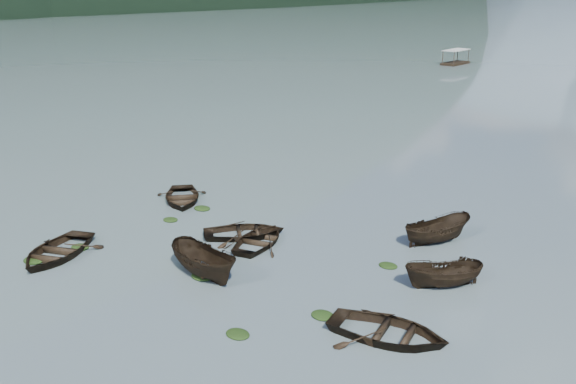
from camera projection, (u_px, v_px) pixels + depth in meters
The scene contains 18 objects.
ground_plane at pixel (112, 302), 27.84m from camera, with size 2400.00×2400.00×0.00m, color #4B5A5E.
rowboat_0 at pixel (57, 257), 32.46m from camera, with size 3.51×4.92×1.02m, color black.
rowboat_1 at pixel (244, 236), 35.02m from camera, with size 3.15×4.42×0.91m, color black.
rowboat_2 at pixel (205, 276), 30.31m from camera, with size 1.71×4.54×1.75m, color black.
rowboat_3 at pixel (260, 244), 34.03m from camera, with size 2.97×4.16×0.86m, color black.
rowboat_4 at pixel (388, 338), 25.04m from camera, with size 3.41×4.77×0.99m, color black.
rowboat_5 at pixel (443, 287), 29.24m from camera, with size 1.42×3.78×1.46m, color black.
rowboat_6 at pixel (182, 201), 40.58m from camera, with size 3.28×4.60×0.95m, color black.
rowboat_8 at pixel (436, 242), 34.27m from camera, with size 1.56×4.14×1.60m, color black.
weed_clump_0 at pixel (34, 261), 31.90m from camera, with size 1.14×0.93×0.25m, color black.
weed_clump_1 at pixel (80, 248), 33.46m from camera, with size 1.05×0.84×0.23m, color black.
weed_clump_2 at pixel (202, 277), 30.16m from camera, with size 1.15×0.92×0.25m, color black.
weed_clump_3 at pixel (323, 316), 26.66m from camera, with size 1.02×0.86×0.23m, color black.
weed_clump_4 at pixel (238, 335), 25.25m from camera, with size 1.04×0.83×0.22m, color black.
weed_clump_5 at pixel (202, 209), 39.20m from camera, with size 1.10×0.89×0.23m, color black.
weed_clump_6 at pixel (170, 220), 37.37m from camera, with size 0.94×0.78×0.20m, color black.
weed_clump_7 at pixel (388, 266), 31.33m from camera, with size 0.96×0.77×0.21m, color black.
pontoon_left at pixel (455, 64), 107.69m from camera, with size 2.53×6.07×2.33m, color black, non-canonical shape.
Camera 1 is at (21.76, -14.39, 13.26)m, focal length 40.00 mm.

